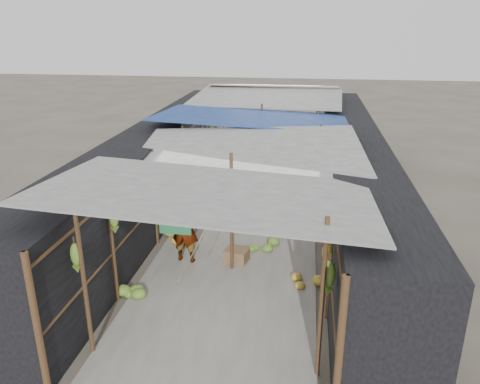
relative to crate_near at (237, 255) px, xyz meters
The scene contains 14 objects.
ground 3.36m from the crate_near, 90.87° to the right, with size 80.00×80.00×0.00m, color #6B6356.
aisle_slab 3.15m from the crate_near, 90.92° to the left, with size 3.60×16.00×0.02m, color #9E998E.
stall_left 4.30m from the crate_near, 131.15° to the left, with size 1.40×15.00×2.30m, color black.
stall_right 4.23m from the crate_near, 49.91° to the left, with size 1.40×15.00×2.30m, color black.
crate_near is the anchor object (origin of this frame).
crate_mid 1.88m from the crate_near, 65.79° to the left, with size 0.50×0.40×0.30m, color #8B6846.
crate_back 6.12m from the crate_near, 101.15° to the left, with size 0.40×0.33×0.26m, color #8B6846.
black_basin 4.64m from the crate_near, 69.17° to the left, with size 0.56×0.56×0.17m, color black.
vendor_elderly 1.32m from the crate_near, behind, with size 0.61×0.40×1.67m, color white.
shopper_blue 2.38m from the crate_near, 89.36° to the left, with size 0.88×0.68×1.80m, color navy.
vendor_seated 7.93m from the crate_near, 77.98° to the left, with size 0.58×0.33×0.90m, color #4F4A44.
market_canopy 4.14m from the crate_near, 90.45° to the left, with size 5.62×15.20×2.77m.
hanging_bananas 3.21m from the crate_near, 88.58° to the left, with size 3.95×13.28×0.71m.
floor_bananas 2.70m from the crate_near, 87.26° to the left, with size 3.99×9.81×0.32m.
Camera 1 is at (1.47, -5.84, 5.04)m, focal length 35.00 mm.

